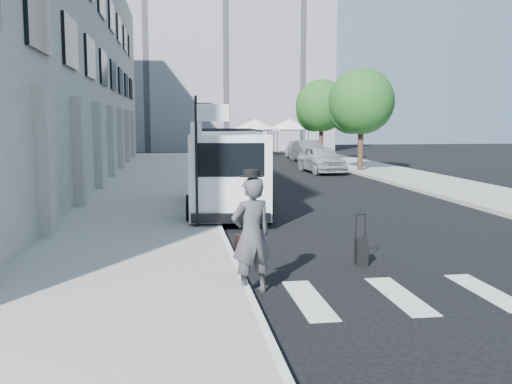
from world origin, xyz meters
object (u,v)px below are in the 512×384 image
object	(u,v)px
cargo_van	(226,171)
parked_car_b	(309,152)
businessman	(251,235)
parked_car_c	(300,150)
suitcase	(361,251)
briefcase	(242,243)
parked_car_a	(321,159)

from	to	relation	value
cargo_van	parked_car_b	size ratio (longest dim) A/B	1.46
businessman	parked_car_c	distance (m)	36.13
suitcase	parked_car_b	xyz separation A→B (m)	(5.84, 28.97, 0.52)
suitcase	parked_car_c	xyz separation A→B (m)	(6.15, 33.40, 0.42)
cargo_van	parked_car_c	world-z (taller)	cargo_van
briefcase	parked_car_b	size ratio (longest dim) A/B	0.09
businessman	parked_car_a	world-z (taller)	businessman
parked_car_b	parked_car_c	bearing A→B (deg)	85.50
briefcase	parked_car_a	bearing A→B (deg)	43.56
cargo_van	parked_car_a	bearing A→B (deg)	66.78
briefcase	cargo_van	distance (m)	5.83
briefcase	suitcase	bearing A→B (deg)	-62.81
businessman	cargo_van	size ratio (longest dim) A/B	0.29
briefcase	cargo_van	size ratio (longest dim) A/B	0.06
briefcase	cargo_van	xyz separation A→B (m)	(0.18, 5.71, 1.17)
suitcase	parked_car_c	world-z (taller)	parked_car_c
parked_car_a	parked_car_b	bearing A→B (deg)	78.24
businessman	parked_car_b	xyz separation A→B (m)	(8.39, 30.63, -0.22)
briefcase	parked_car_b	world-z (taller)	parked_car_b
cargo_van	parked_car_a	size ratio (longest dim) A/B	1.51
parked_car_a	cargo_van	bearing A→B (deg)	-119.87
businessman	briefcase	xyz separation A→B (m)	(0.23, 3.36, -0.85)
businessman	cargo_van	xyz separation A→B (m)	(0.41, 9.07, 0.32)
suitcase	parked_car_b	distance (m)	29.56
briefcase	parked_car_b	distance (m)	28.47
cargo_van	parked_car_c	bearing A→B (deg)	75.61
suitcase	cargo_van	xyz separation A→B (m)	(-2.14, 7.41, 1.06)
businessman	suitcase	size ratio (longest dim) A/B	1.94
suitcase	parked_car_a	size ratio (longest dim) A/B	0.22
businessman	parked_car_b	world-z (taller)	businessman
parked_car_c	briefcase	bearing A→B (deg)	-100.54
briefcase	parked_car_a	size ratio (longest dim) A/B	0.09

